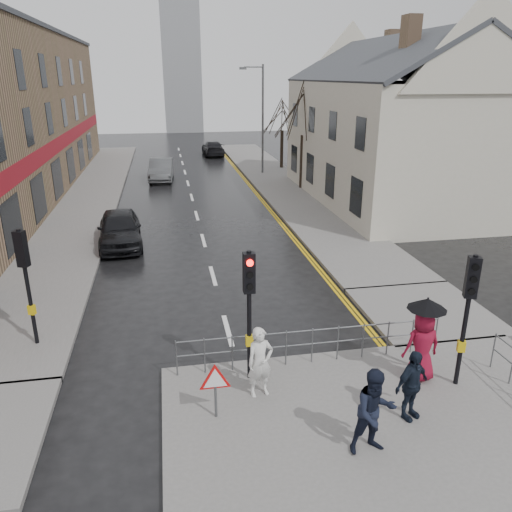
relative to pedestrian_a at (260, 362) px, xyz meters
name	(u,v)px	position (x,y,z in m)	size (l,w,h in m)	color
ground	(243,387)	(-0.33, 0.55, -1.02)	(120.00, 120.00, 0.00)	black
near_pavement	(422,471)	(2.67, -2.95, -0.95)	(10.00, 9.00, 0.14)	#605E5B
left_pavement	(90,194)	(-6.83, 23.55, -0.95)	(4.00, 44.00, 0.14)	#605E5B
right_pavement	(277,180)	(6.17, 25.55, -0.95)	(4.00, 40.00, 0.14)	#605E5B
pavement_bridge_right	(424,311)	(6.17, 3.55, -0.95)	(4.00, 4.20, 0.14)	#605E5B
building_right_cream	(395,121)	(11.67, 18.55, 3.76)	(9.00, 16.40, 10.10)	beige
church_tower	(181,62)	(1.17, 62.55, 7.98)	(5.00, 5.00, 18.00)	gray
traffic_signal_near_left	(249,294)	(-0.13, 0.75, 1.44)	(0.28, 0.27, 3.40)	black
traffic_signal_near_right	(469,298)	(4.87, -0.45, 1.44)	(0.34, 0.33, 3.40)	black
traffic_signal_far_left	(25,267)	(-5.83, 3.56, 1.44)	(0.34, 0.33, 3.40)	black
guard_railing_front	(312,338)	(1.62, 1.15, -0.16)	(7.14, 0.04, 1.00)	#595B5E
warning_sign	(215,382)	(-1.13, -0.65, 0.02)	(0.80, 0.07, 1.35)	#595B5E
street_lamp	(260,112)	(5.49, 28.55, 3.69)	(1.83, 0.25, 8.00)	#595B5E
tree_near	(303,112)	(7.17, 22.55, 4.12)	(2.40, 2.40, 6.58)	black
tree_far	(282,114)	(7.67, 30.55, 3.41)	(2.40, 2.40, 5.64)	black
pedestrian_a	(260,362)	(0.00, 0.00, 0.00)	(0.64, 0.42, 1.75)	silver
pedestrian_b	(375,412)	(1.87, -2.29, 0.06)	(0.91, 0.71, 1.87)	black
pedestrian_with_umbrella	(423,338)	(4.05, -0.09, 0.29)	(0.96, 0.96, 2.22)	maroon
pedestrian_d	(412,385)	(3.10, -1.44, -0.04)	(0.98, 0.41, 1.67)	black
car_parked	(120,228)	(-4.10, 12.55, -0.22)	(1.88, 4.67, 1.59)	black
car_mid	(161,170)	(-2.17, 27.64, -0.24)	(1.64, 4.70, 1.55)	#45484A
car_far	(213,148)	(2.82, 39.07, -0.33)	(1.92, 4.72, 1.37)	black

